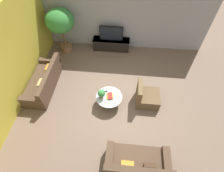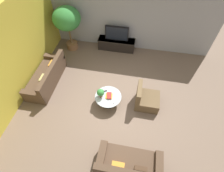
% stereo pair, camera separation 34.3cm
% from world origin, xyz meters
% --- Properties ---
extents(ground_plane, '(24.00, 24.00, 0.00)m').
position_xyz_m(ground_plane, '(0.00, 0.00, 0.00)').
color(ground_plane, brown).
extents(back_wall_stone, '(7.40, 0.12, 3.00)m').
position_xyz_m(back_wall_stone, '(0.00, 3.26, 1.50)').
color(back_wall_stone, '#939399').
rests_on(back_wall_stone, ground).
extents(side_wall_left, '(0.12, 7.40, 3.00)m').
position_xyz_m(side_wall_left, '(-3.26, 0.20, 1.50)').
color(side_wall_left, gold).
rests_on(side_wall_left, ground).
extents(media_console, '(1.66, 0.50, 0.51)m').
position_xyz_m(media_console, '(-0.37, 2.94, 0.26)').
color(media_console, black).
rests_on(media_console, ground).
extents(television, '(1.02, 0.13, 0.66)m').
position_xyz_m(television, '(-0.37, 2.94, 0.83)').
color(television, black).
rests_on(television, media_console).
extents(coffee_table, '(0.91, 0.91, 0.39)m').
position_xyz_m(coffee_table, '(-0.13, -0.10, 0.27)').
color(coffee_table, black).
rests_on(coffee_table, ground).
extents(couch_by_wall, '(0.84, 2.10, 0.84)m').
position_xyz_m(couch_by_wall, '(-2.64, 0.42, 0.28)').
color(couch_by_wall, '#4C3828').
rests_on(couch_by_wall, ground).
extents(couch_near_entry, '(1.72, 0.84, 0.84)m').
position_xyz_m(couch_near_entry, '(0.85, -2.16, 0.28)').
color(couch_near_entry, '#4C3828').
rests_on(couch_near_entry, ground).
extents(armchair_wicker, '(0.80, 0.76, 0.86)m').
position_xyz_m(armchair_wicker, '(1.16, 0.11, 0.27)').
color(armchair_wicker, brown).
rests_on(armchair_wicker, ground).
extents(potted_palm_tall, '(1.15, 1.15, 1.97)m').
position_xyz_m(potted_palm_tall, '(-2.39, 2.63, 1.41)').
color(potted_palm_tall, brown).
rests_on(potted_palm_tall, ground).
extents(potted_plant_tabletop, '(0.25, 0.25, 0.34)m').
position_xyz_m(potted_plant_tabletop, '(-0.38, -0.14, 0.59)').
color(potted_plant_tabletop, brown).
rests_on(potted_plant_tabletop, coffee_table).
extents(book_stack, '(0.25, 0.29, 0.06)m').
position_xyz_m(book_stack, '(-0.10, -0.09, 0.42)').
color(book_stack, gold).
rests_on(book_stack, coffee_table).
extents(remote_black, '(0.16, 0.11, 0.02)m').
position_xyz_m(remote_black, '(-0.30, 0.09, 0.40)').
color(remote_black, black).
rests_on(remote_black, coffee_table).
extents(remote_silver, '(0.06, 0.16, 0.02)m').
position_xyz_m(remote_silver, '(0.11, -0.27, 0.40)').
color(remote_silver, gray).
rests_on(remote_silver, coffee_table).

